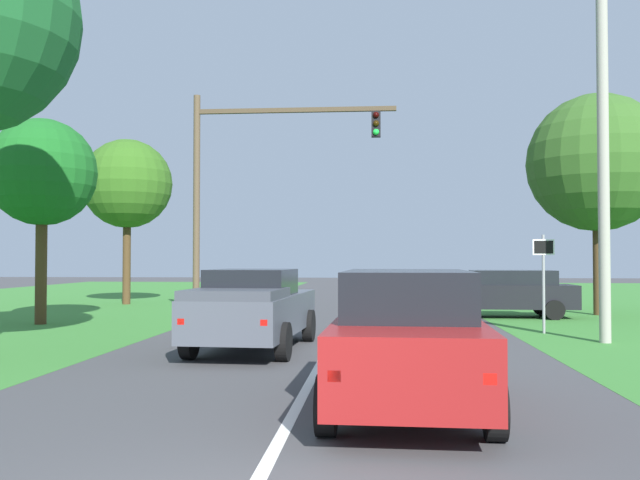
# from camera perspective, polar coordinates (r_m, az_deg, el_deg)

# --- Properties ---
(ground_plane) EXTENTS (120.00, 120.00, 0.00)m
(ground_plane) POSITION_cam_1_polar(r_m,az_deg,el_deg) (15.46, 0.48, -9.35)
(ground_plane) COLOR #424244
(red_suv_near) EXTENTS (2.29, 4.95, 1.92)m
(red_suv_near) POSITION_cam_1_polar(r_m,az_deg,el_deg) (9.73, 7.27, -7.95)
(red_suv_near) COLOR maroon
(red_suv_near) RESTS_ON ground_plane
(pickup_truck_lead) EXTENTS (2.47, 5.56, 1.85)m
(pickup_truck_lead) POSITION_cam_1_polar(r_m,az_deg,el_deg) (15.78, -5.57, -5.66)
(pickup_truck_lead) COLOR #4C515B
(pickup_truck_lead) RESTS_ON ground_plane
(traffic_light) EXTENTS (7.26, 0.40, 7.98)m
(traffic_light) POSITION_cam_1_polar(r_m,az_deg,el_deg) (24.66, -6.12, 5.76)
(traffic_light) COLOR brown
(traffic_light) RESTS_ON ground_plane
(keep_moving_sign) EXTENTS (0.60, 0.09, 2.77)m
(keep_moving_sign) POSITION_cam_1_polar(r_m,az_deg,el_deg) (20.15, 18.12, -2.43)
(keep_moving_sign) COLOR gray
(keep_moving_sign) RESTS_ON ground_plane
(oak_tree_right) EXTENTS (5.13, 5.13, 8.25)m
(oak_tree_right) POSITION_cam_1_polar(r_m,az_deg,el_deg) (27.68, 22.07, 5.97)
(oak_tree_right) COLOR #4C351E
(oak_tree_right) RESTS_ON ground_plane
(crossing_suv_far) EXTENTS (4.79, 2.07, 1.68)m
(crossing_suv_far) POSITION_cam_1_polar(r_m,az_deg,el_deg) (25.31, 15.32, -4.22)
(crossing_suv_far) COLOR black
(crossing_suv_far) RESTS_ON ground_plane
(utility_pole_right) EXTENTS (0.28, 0.28, 10.32)m
(utility_pole_right) POSITION_cam_1_polar(r_m,az_deg,el_deg) (18.70, 22.51, 7.99)
(utility_pole_right) COLOR #9E998E
(utility_pole_right) RESTS_ON ground_plane
(extra_tree_1) EXTENTS (3.43, 3.43, 6.59)m
(extra_tree_1) POSITION_cam_1_polar(r_m,az_deg,el_deg) (23.77, -22.14, 5.17)
(extra_tree_1) COLOR #4C351E
(extra_tree_1) RESTS_ON ground_plane
(extra_tree_2) EXTENTS (4.09, 4.09, 7.60)m
(extra_tree_2) POSITION_cam_1_polar(r_m,az_deg,el_deg) (32.84, -15.76, 4.49)
(extra_tree_2) COLOR #4C351E
(extra_tree_2) RESTS_ON ground_plane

